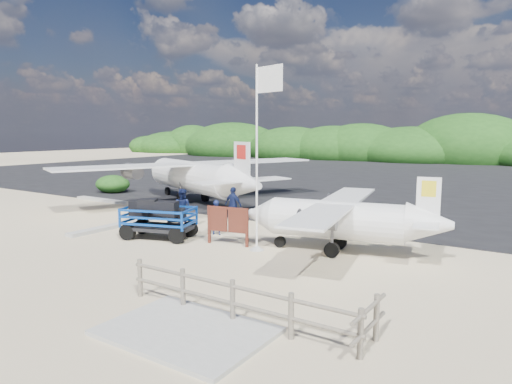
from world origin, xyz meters
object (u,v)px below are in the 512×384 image
Objects in this scene: baggage_cart at (159,238)px; flagpole at (257,250)px; signboard at (228,245)px; crew_c at (233,205)px; aircraft_small at (337,174)px; crew_b at (182,208)px; crew_a at (216,217)px.

flagpole reaches higher than baggage_cart.
crew_c is at bearing 113.67° from signboard.
signboard is at bearing -180.00° from flagpole.
aircraft_small is (-5.84, 25.67, -0.85)m from crew_c.
aircraft_small is (-5.25, 29.92, 0.00)m from baggage_cart.
aircraft_small is at bearing -95.15° from crew_b.
baggage_cart is 4.33m from flagpole.
crew_b is at bearing 163.85° from flagpole.
baggage_cart is at bearing -171.23° from flagpole.
crew_c is (-0.91, 2.44, 0.11)m from crew_a.
crew_b is 28.22m from aircraft_small.
aircraft_small reaches higher than baggage_cart.
aircraft_small is (-8.21, 29.26, 0.00)m from signboard.
signboard is at bearing 143.95° from crew_b.
baggage_cart is at bearing -177.21° from signboard.
aircraft_small is (-4.59, 27.83, -0.88)m from crew_b.
flagpole is at bearing 137.22° from crew_a.
crew_b is 1.03× the size of crew_c.
crew_b is at bearing -27.52° from crew_a.
crew_a reaches higher than baggage_cart.
crew_a reaches higher than signboard.
crew_c is (-2.37, 3.59, 0.85)m from signboard.
baggage_cart is at bearing 93.07° from crew_b.
flagpole is 3.63× the size of signboard.
signboard is at bearing 94.75° from aircraft_small.
crew_c reaches higher than crew_a.
baggage_cart is 30.38m from aircraft_small.
crew_b is (-3.62, 1.43, 0.88)m from signboard.
aircraft_small is (-6.75, 28.11, -0.73)m from crew_a.
signboard is 1.04× the size of crew_b.
aircraft_small is at bearing 82.61° from baggage_cart.
crew_a is at bearing 158.20° from crew_b.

